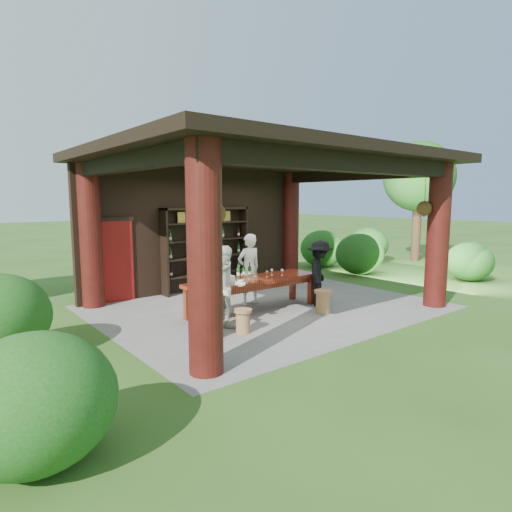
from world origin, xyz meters
TOP-DOWN VIEW (x-y plane):
  - ground at (0.00, 0.00)m, footprint 90.00×90.00m
  - pavilion at (-0.01, 0.43)m, footprint 7.50×6.00m
  - wine_shelf at (-0.10, 2.45)m, footprint 2.58×0.39m
  - tasting_table at (-0.51, -0.15)m, footprint 3.24×0.83m
  - stool_near_left at (-1.62, -1.24)m, footprint 0.34×0.34m
  - stool_near_right at (0.58, -1.24)m, footprint 0.39×0.39m
  - stool_far_left at (-2.38, -1.19)m, footprint 0.43×0.43m
  - host at (-0.16, 0.47)m, footprint 0.63×0.43m
  - guest_woman at (-1.77, -0.93)m, footprint 0.87×0.72m
  - guest_man at (1.04, -0.69)m, footprint 1.13×1.08m
  - table_bottles at (-0.55, 0.15)m, footprint 0.39×0.11m
  - table_glasses at (-0.04, -0.14)m, footprint 0.62×0.36m
  - napkin_basket at (-1.23, -0.18)m, footprint 0.26×0.18m
  - shrubs at (2.40, 0.76)m, footprint 14.97×8.12m
  - trees at (4.02, 0.89)m, footprint 21.73×10.35m

SIDE VIEW (x-z plane):
  - ground at x=0.00m, z-range 0.00..0.00m
  - stool_near_left at x=-1.62m, z-range 0.01..0.46m
  - stool_near_right at x=0.58m, z-range 0.02..0.53m
  - stool_far_left at x=-2.38m, z-range 0.02..0.58m
  - shrubs at x=2.40m, z-range -0.12..1.24m
  - tasting_table at x=-0.51m, z-range 0.26..1.01m
  - guest_man at x=1.04m, z-range 0.00..1.54m
  - guest_woman at x=-1.77m, z-range 0.00..1.63m
  - napkin_basket at x=-1.23m, z-range 0.75..0.89m
  - table_glasses at x=-0.04m, z-range 0.75..0.90m
  - host at x=-0.16m, z-range 0.00..1.68m
  - table_bottles at x=-0.55m, z-range 0.75..1.06m
  - wine_shelf at x=-0.10m, z-range 0.00..2.28m
  - pavilion at x=-0.01m, z-range 0.33..3.93m
  - trees at x=4.02m, z-range 0.97..5.77m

